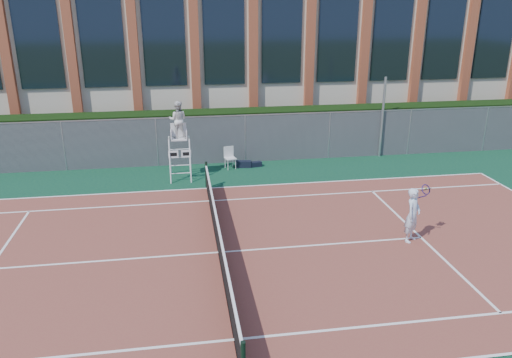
{
  "coord_description": "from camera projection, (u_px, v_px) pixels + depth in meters",
  "views": [
    {
      "loc": [
        -0.95,
        -13.23,
        7.03
      ],
      "look_at": [
        1.59,
        3.0,
        1.21
      ],
      "focal_mm": 35.0,
      "sensor_mm": 36.0,
      "label": 1
    }
  ],
  "objects": [
    {
      "name": "steel_pole",
      "position": [
        382.0,
        118.0,
        23.52
      ],
      "size": [
        0.12,
        0.12,
        3.82
      ],
      "primitive_type": "cylinder",
      "color": "#9EA0A5",
      "rests_on": "ground"
    },
    {
      "name": "tennis_net",
      "position": [
        218.0,
        237.0,
        14.63
      ],
      "size": [
        0.1,
        11.3,
        1.1
      ],
      "color": "black",
      "rests_on": "ground"
    },
    {
      "name": "ground",
      "position": [
        219.0,
        253.0,
        14.81
      ],
      "size": [
        120.0,
        120.0,
        0.0
      ],
      "primitive_type": "plane",
      "color": "#233814"
    },
    {
      "name": "sports_bag_near",
      "position": [
        243.0,
        164.0,
        22.47
      ],
      "size": [
        0.73,
        0.37,
        0.3
      ],
      "primitive_type": "cube",
      "rotation": [
        0.0,
        0.0,
        -0.14
      ],
      "color": "black",
      "rests_on": "apron"
    },
    {
      "name": "hedge",
      "position": [
        200.0,
        134.0,
        23.75
      ],
      "size": [
        40.0,
        1.4,
        2.2
      ],
      "primitive_type": "cube",
      "color": "black",
      "rests_on": "ground"
    },
    {
      "name": "fence",
      "position": [
        202.0,
        141.0,
        22.64
      ],
      "size": [
        40.0,
        0.06,
        2.2
      ],
      "primitive_type": null,
      "color": "#595E60",
      "rests_on": "ground"
    },
    {
      "name": "sports_bag_far",
      "position": [
        255.0,
        164.0,
        22.56
      ],
      "size": [
        0.6,
        0.34,
        0.22
      ],
      "primitive_type": "cube",
      "rotation": [
        0.0,
        0.0,
        0.19
      ],
      "color": "black",
      "rests_on": "apron"
    },
    {
      "name": "tennis_player",
      "position": [
        413.0,
        215.0,
        15.25
      ],
      "size": [
        1.02,
        0.81,
        1.74
      ],
      "color": "silver",
      "rests_on": "tennis_court"
    },
    {
      "name": "apron",
      "position": [
        216.0,
        238.0,
        15.74
      ],
      "size": [
        36.0,
        20.0,
        0.01
      ],
      "primitive_type": "cube",
      "color": "#0B3226",
      "rests_on": "ground"
    },
    {
      "name": "building",
      "position": [
        192.0,
        53.0,
        30.14
      ],
      "size": [
        45.0,
        10.6,
        8.22
      ],
      "color": "beige",
      "rests_on": "ground"
    },
    {
      "name": "plastic_chair",
      "position": [
        230.0,
        156.0,
        22.25
      ],
      "size": [
        0.55,
        0.55,
        0.97
      ],
      "color": "silver",
      "rests_on": "apron"
    },
    {
      "name": "umpire_chair",
      "position": [
        178.0,
        122.0,
        20.42
      ],
      "size": [
        0.92,
        1.42,
        3.31
      ],
      "color": "white",
      "rests_on": "ground"
    },
    {
      "name": "tennis_court",
      "position": [
        219.0,
        253.0,
        14.8
      ],
      "size": [
        23.77,
        10.97,
        0.02
      ],
      "primitive_type": "cube",
      "color": "brown",
      "rests_on": "apron"
    }
  ]
}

